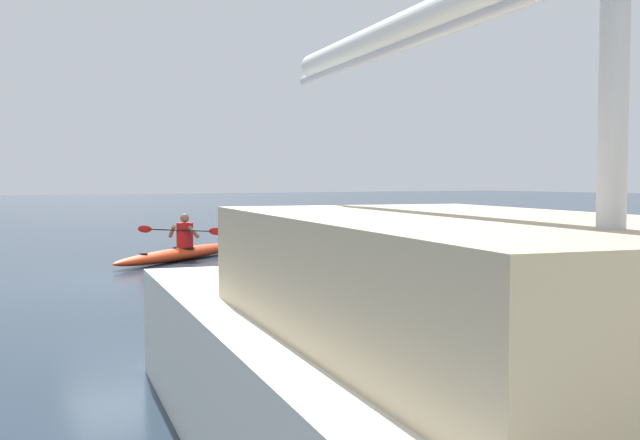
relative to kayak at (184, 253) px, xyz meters
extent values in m
plane|color=#1E2D3D|center=(1.92, 2.81, -0.15)|extent=(160.00, 160.00, 0.00)
ellipsoid|color=red|center=(0.00, 0.00, 0.00)|extent=(4.42, 3.52, 0.29)
torus|color=black|center=(0.01, 0.01, 0.12)|extent=(0.71, 0.71, 0.04)
cylinder|color=black|center=(1.22, 0.92, 0.13)|extent=(0.18, 0.18, 0.02)
cylinder|color=red|center=(-0.04, -0.03, 0.43)|extent=(0.39, 0.39, 0.56)
sphere|color=#936B4C|center=(-0.04, -0.03, 0.82)|extent=(0.21, 0.21, 0.21)
cylinder|color=black|center=(0.12, 0.09, 0.55)|extent=(1.20, 1.58, 0.03)
ellipsoid|color=red|center=(-0.47, 0.87, 0.55)|extent=(0.27, 0.34, 0.17)
ellipsoid|color=red|center=(0.71, -0.69, 0.55)|extent=(0.27, 0.34, 0.17)
cylinder|color=#936B4C|center=(-0.15, 0.25, 0.51)|extent=(0.30, 0.21, 0.34)
cylinder|color=#936B4C|center=(0.20, -0.22, 0.51)|extent=(0.15, 0.32, 0.34)
cube|color=#C6B28C|center=(3.24, 13.87, 1.19)|extent=(2.62, 4.12, 0.67)
cylinder|color=silver|center=(3.09, 13.02, 2.60)|extent=(0.78, 3.96, 0.09)
cylinder|color=white|center=(3.09, 13.02, 2.70)|extent=(0.82, 3.58, 0.20)
camera|label=1|loc=(6.03, 17.17, 1.73)|focal=43.59mm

